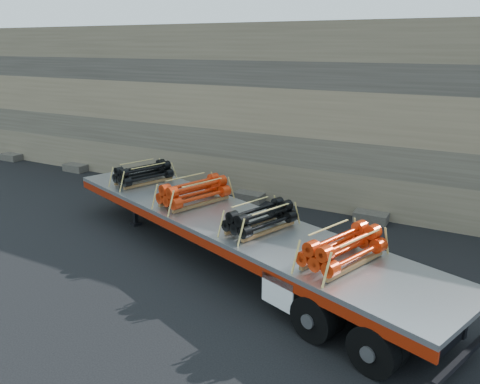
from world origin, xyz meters
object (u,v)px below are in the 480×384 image
(bundle_midrear, at_px, (260,218))
(bundle_rear, at_px, (343,249))
(bundle_front, at_px, (143,174))
(trailer, at_px, (229,240))
(bundle_midfront, at_px, (194,192))

(bundle_midrear, xyz_separation_m, bundle_rear, (2.54, -0.91, 0.03))
(bundle_front, height_order, bundle_midrear, bundle_front)
(trailer, height_order, bundle_rear, bundle_rear)
(bundle_midfront, xyz_separation_m, bundle_midrear, (2.81, -1.00, -0.04))
(bundle_front, distance_m, bundle_rear, 8.75)
(bundle_rear, bearing_deg, bundle_front, 180.00)
(bundle_midfront, distance_m, bundle_rear, 5.68)
(trailer, xyz_separation_m, bundle_midrear, (1.21, -0.43, 1.04))
(trailer, xyz_separation_m, bundle_midfront, (-1.60, 0.57, 1.07))
(bundle_front, relative_size, bundle_midfront, 0.92)
(bundle_front, bearing_deg, bundle_midfront, -0.00)
(bundle_midfront, bearing_deg, trailer, 0.00)
(trailer, bearing_deg, bundle_midfront, -180.00)
(trailer, bearing_deg, bundle_rear, -0.00)
(trailer, height_order, bundle_front, bundle_front)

